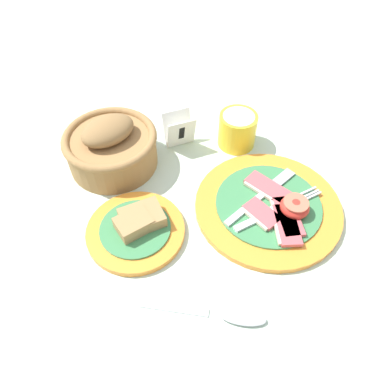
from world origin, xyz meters
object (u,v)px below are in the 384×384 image
(number_card, at_px, (179,130))
(teaspoon_by_saucer, at_px, (224,315))
(bread_plate, at_px, (136,228))
(bread_basket, at_px, (111,146))
(sugar_cup, at_px, (237,129))
(breakfast_plate, at_px, (270,207))

(number_card, bearing_deg, teaspoon_by_saucer, -99.95)
(bread_plate, height_order, bread_basket, bread_basket)
(sugar_cup, relative_size, number_card, 1.07)
(teaspoon_by_saucer, bearing_deg, bread_plate, 142.45)
(sugar_cup, bearing_deg, bread_basket, 171.08)
(breakfast_plate, distance_m, bread_basket, 0.33)
(bread_basket, height_order, teaspoon_by_saucer, bread_basket)
(number_card, bearing_deg, breakfast_plate, -67.79)
(breakfast_plate, height_order, bread_basket, bread_basket)
(bread_plate, distance_m, sugar_cup, 0.30)
(bread_basket, xyz_separation_m, teaspoon_by_saucer, (0.07, -0.38, -0.04))
(number_card, bearing_deg, bread_plate, -128.02)
(bread_basket, bearing_deg, breakfast_plate, -44.35)
(sugar_cup, bearing_deg, teaspoon_by_saucer, -119.10)
(breakfast_plate, relative_size, teaspoon_by_saucer, 1.53)
(bread_plate, relative_size, bread_basket, 0.93)
(breakfast_plate, xyz_separation_m, sugar_cup, (0.02, 0.19, 0.03))
(breakfast_plate, distance_m, number_card, 0.25)
(bread_plate, distance_m, number_card, 0.24)
(bread_plate, bearing_deg, number_card, 50.79)
(bread_plate, relative_size, sugar_cup, 2.18)
(sugar_cup, height_order, number_card, number_card)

